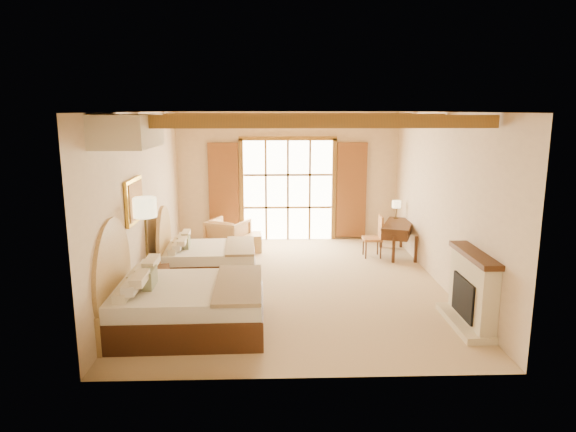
{
  "coord_description": "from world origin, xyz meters",
  "views": [
    {
      "loc": [
        -0.42,
        -9.26,
        3.23
      ],
      "look_at": [
        -0.11,
        0.2,
        1.27
      ],
      "focal_mm": 32.0,
      "sensor_mm": 36.0,
      "label": 1
    }
  ],
  "objects_px": {
    "bed_far": "(202,256)",
    "nightstand": "(157,283)",
    "bed_near": "(176,301)",
    "armchair": "(228,235)",
    "desk": "(398,238)"
  },
  "relations": [
    {
      "from": "bed_near",
      "to": "desk",
      "type": "relative_size",
      "value": 1.56
    },
    {
      "from": "bed_near",
      "to": "desk",
      "type": "xyz_separation_m",
      "value": [
        4.3,
        3.93,
        -0.06
      ]
    },
    {
      "from": "bed_near",
      "to": "bed_far",
      "type": "bearing_deg",
      "value": 87.96
    },
    {
      "from": "nightstand",
      "to": "desk",
      "type": "xyz_separation_m",
      "value": [
        4.88,
        2.59,
        0.12
      ]
    },
    {
      "from": "bed_near",
      "to": "bed_far",
      "type": "height_order",
      "value": "bed_near"
    },
    {
      "from": "bed_near",
      "to": "armchair",
      "type": "relative_size",
      "value": 2.73
    },
    {
      "from": "bed_far",
      "to": "nightstand",
      "type": "bearing_deg",
      "value": -117.8
    },
    {
      "from": "bed_near",
      "to": "desk",
      "type": "bearing_deg",
      "value": 41.29
    },
    {
      "from": "armchair",
      "to": "desk",
      "type": "relative_size",
      "value": 0.57
    },
    {
      "from": "desk",
      "to": "bed_far",
      "type": "bearing_deg",
      "value": -142.43
    },
    {
      "from": "bed_far",
      "to": "nightstand",
      "type": "distance_m",
      "value": 1.46
    },
    {
      "from": "nightstand",
      "to": "armchair",
      "type": "xyz_separation_m",
      "value": [
        1.0,
        2.98,
        0.11
      ]
    },
    {
      "from": "bed_far",
      "to": "nightstand",
      "type": "relative_size",
      "value": 3.49
    },
    {
      "from": "bed_near",
      "to": "nightstand",
      "type": "relative_size",
      "value": 4.2
    },
    {
      "from": "nightstand",
      "to": "armchair",
      "type": "distance_m",
      "value": 3.15
    }
  ]
}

